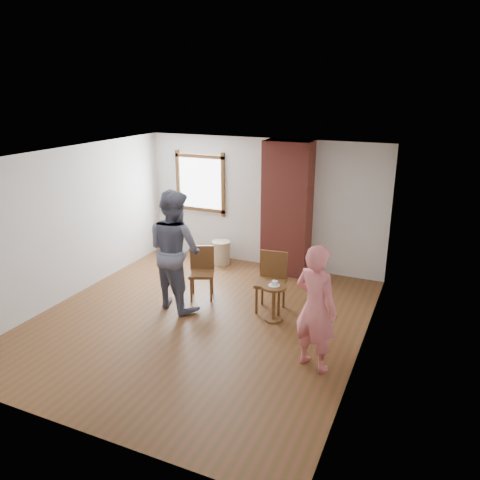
% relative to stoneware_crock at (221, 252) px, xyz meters
% --- Properties ---
extents(ground, '(5.50, 5.50, 0.00)m').
position_rel_stoneware_crock_xyz_m(ground, '(0.78, -2.40, -0.24)').
color(ground, brown).
rests_on(ground, ground).
extents(room_shell, '(5.04, 5.52, 2.62)m').
position_rel_stoneware_crock_xyz_m(room_shell, '(0.72, -1.79, 1.57)').
color(room_shell, silver).
rests_on(room_shell, ground).
extents(brick_chimney, '(0.90, 0.50, 2.60)m').
position_rel_stoneware_crock_xyz_m(brick_chimney, '(1.38, 0.10, 1.06)').
color(brick_chimney, brown).
rests_on(brick_chimney, ground).
extents(stoneware_crock, '(0.39, 0.39, 0.48)m').
position_rel_stoneware_crock_xyz_m(stoneware_crock, '(0.00, 0.00, 0.00)').
color(stoneware_crock, tan).
rests_on(stoneware_crock, ground).
extents(dark_pot, '(0.17, 0.17, 0.13)m').
position_rel_stoneware_crock_xyz_m(dark_pot, '(-0.44, 0.00, -0.17)').
color(dark_pot, black).
rests_on(dark_pot, ground).
extents(dining_chair_left, '(0.55, 0.55, 0.90)m').
position_rel_stoneware_crock_xyz_m(dining_chair_left, '(0.39, -1.57, 0.26)').
color(dining_chair_left, brown).
rests_on(dining_chair_left, ground).
extents(dining_chair_right, '(0.50, 0.50, 0.98)m').
position_rel_stoneware_crock_xyz_m(dining_chair_right, '(1.68, -1.56, 0.31)').
color(dining_chair_right, brown).
rests_on(dining_chair_right, ground).
extents(side_table, '(0.40, 0.40, 0.60)m').
position_rel_stoneware_crock_xyz_m(side_table, '(1.86, -1.93, 0.16)').
color(side_table, brown).
rests_on(side_table, ground).
extents(cake_plate, '(0.18, 0.18, 0.01)m').
position_rel_stoneware_crock_xyz_m(cake_plate, '(1.86, -1.93, 0.36)').
color(cake_plate, white).
rests_on(cake_plate, side_table).
extents(cake_slice, '(0.08, 0.07, 0.06)m').
position_rel_stoneware_crock_xyz_m(cake_slice, '(1.87, -1.93, 0.40)').
color(cake_slice, white).
rests_on(cake_slice, cake_plate).
extents(man, '(1.17, 1.04, 2.01)m').
position_rel_stoneware_crock_xyz_m(man, '(0.19, -2.10, 0.76)').
color(man, '#121732').
rests_on(man, ground).
extents(person_pink, '(0.73, 0.61, 1.71)m').
position_rel_stoneware_crock_xyz_m(person_pink, '(2.77, -2.93, 0.61)').
color(person_pink, '#EA7579').
rests_on(person_pink, ground).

